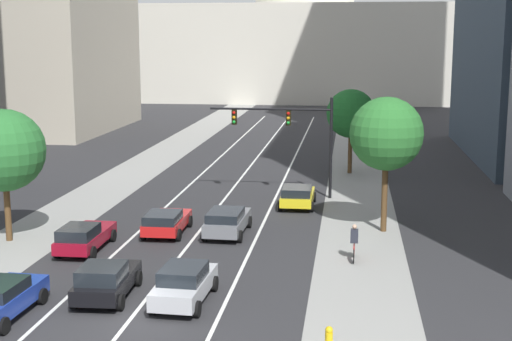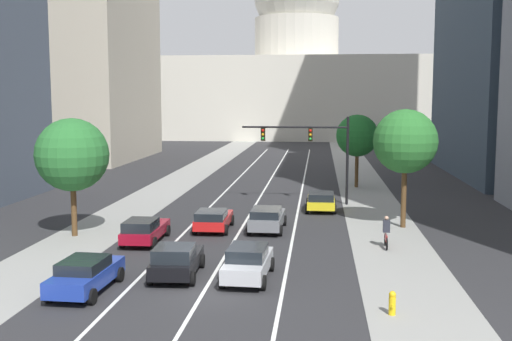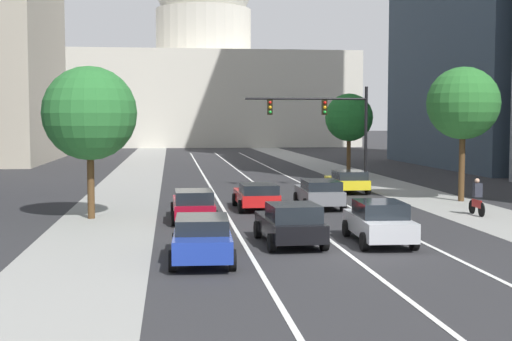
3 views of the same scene
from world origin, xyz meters
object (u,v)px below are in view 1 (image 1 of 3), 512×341
object	(u,v)px
car_silver	(184,283)
street_tree_near_right	(386,134)
car_red	(166,221)
street_tree_mid_left	(4,150)
capitol_building	(304,25)
street_tree_mid_right	(351,114)
cyclist	(354,243)
traffic_signal_mast	(292,128)
car_gray	(227,221)
fire_hydrant	(329,339)
car_black	(106,280)
car_crimson	(84,237)
car_blue	(1,298)
car_yellow	(298,195)

from	to	relation	value
car_silver	street_tree_near_right	world-z (taller)	street_tree_near_right
car_red	street_tree_mid_left	bearing A→B (deg)	104.94
capitol_building	street_tree_mid_right	bearing A→B (deg)	-83.34
cyclist	traffic_signal_mast	bearing A→B (deg)	17.54
car_gray	street_tree_mid_left	distance (m)	11.87
capitol_building	fire_hydrant	size ratio (longest dim) A/B	53.87
traffic_signal_mast	car_black	bearing A→B (deg)	-106.45
car_silver	street_tree_mid_right	bearing A→B (deg)	-9.92
car_gray	fire_hydrant	size ratio (longest dim) A/B	4.89
street_tree_mid_left	street_tree_near_right	bearing A→B (deg)	12.74
capitol_building	car_red	world-z (taller)	capitol_building
car_black	car_crimson	bearing A→B (deg)	24.90
street_tree_mid_left	car_blue	bearing A→B (deg)	-65.74
car_yellow	traffic_signal_mast	bearing A→B (deg)	12.16
car_blue	car_crimson	distance (m)	8.67
car_red	street_tree_mid_right	bearing A→B (deg)	-27.32
street_tree_mid_left	car_red	bearing A→B (deg)	15.69
car_gray	car_blue	xyz separation A→B (m)	(-6.43, -12.49, -0.01)
capitol_building	car_black	size ratio (longest dim) A/B	11.56
street_tree_mid_right	street_tree_near_right	distance (m)	17.08
car_gray	street_tree_near_right	world-z (taller)	street_tree_near_right
cyclist	street_tree_mid_left	world-z (taller)	street_tree_mid_left
traffic_signal_mast	car_red	bearing A→B (deg)	-120.16
car_red	car_crimson	bearing A→B (deg)	136.53
car_red	car_yellow	world-z (taller)	car_yellow
street_tree_near_right	fire_hydrant	bearing A→B (deg)	-98.76
cyclist	street_tree_near_right	world-z (taller)	street_tree_near_right
capitol_building	fire_hydrant	xyz separation A→B (m)	(7.39, -100.96, -11.67)
street_tree_near_right	street_tree_mid_left	xyz separation A→B (m)	(-19.15, -4.33, -0.59)
capitol_building	traffic_signal_mast	world-z (taller)	capitol_building
car_crimson	traffic_signal_mast	world-z (taller)	traffic_signal_mast
capitol_building	car_black	bearing A→B (deg)	-90.94
car_crimson	cyclist	xyz separation A→B (m)	(13.05, 0.20, 0.12)
street_tree_mid_right	car_black	bearing A→B (deg)	-108.36
fire_hydrant	cyclist	size ratio (longest dim) A/B	0.53
car_red	street_tree_mid_left	world-z (taller)	street_tree_mid_left
capitol_building	car_red	bearing A→B (deg)	-91.05
car_silver	street_tree_mid_left	size ratio (longest dim) A/B	0.64
car_yellow	street_tree_near_right	distance (m)	8.44
car_red	car_yellow	xyz separation A→B (m)	(6.42, 7.22, 0.01)
fire_hydrant	street_tree_near_right	world-z (taller)	street_tree_near_right
car_black	capitol_building	bearing A→B (deg)	-3.44
fire_hydrant	street_tree_mid_right	world-z (taller)	street_tree_mid_right
car_black	traffic_signal_mast	size ratio (longest dim) A/B	0.54
car_black	car_yellow	world-z (taller)	car_black
car_crimson	cyclist	world-z (taller)	cyclist
car_red	street_tree_near_right	size ratio (longest dim) A/B	0.58
car_black	car_silver	bearing A→B (deg)	-93.51
car_gray	car_red	world-z (taller)	car_gray
car_red	traffic_signal_mast	size ratio (longest dim) A/B	0.53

